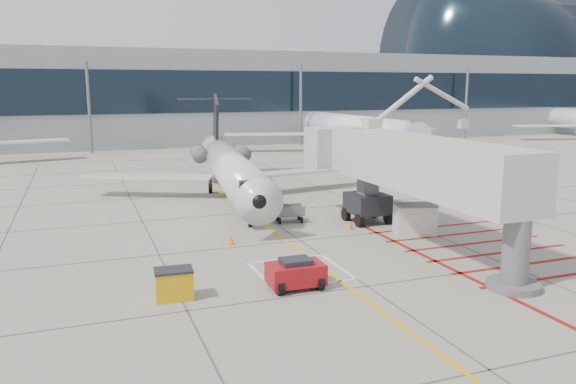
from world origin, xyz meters
name	(u,v)px	position (x,y,z in m)	size (l,w,h in m)	color
ground_plane	(329,261)	(0.00, 0.00, 0.00)	(260.00, 260.00, 0.00)	gray
regional_jet	(235,153)	(-0.83, 15.03, 3.91)	(23.65, 29.82, 7.82)	silver
jet_bridge	(426,176)	(5.80, 0.32, 4.00)	(9.48, 20.02, 8.01)	beige
pushback_tug	(296,272)	(-3.04, -3.08, 0.71)	(2.43, 1.52, 1.42)	#A50F17
spill_bin	(174,284)	(-8.25, -2.52, 0.66)	(1.52, 1.01, 1.32)	#D6980B
baggage_cart	(289,213)	(1.01, 8.45, 0.58)	(1.85, 1.17, 1.17)	#5B5B60
ground_power_unit	(415,219)	(6.95, 2.93, 0.93)	(2.34, 1.37, 1.85)	silver
cone_nose	(231,240)	(-3.91, 4.67, 0.25)	(0.36, 0.36, 0.50)	orange
cone_side	(350,226)	(3.88, 5.32, 0.24)	(0.34, 0.34, 0.47)	#F9540D
terminal_building	(211,97)	(10.00, 70.00, 7.00)	(180.00, 28.00, 14.00)	gray
terminal_glass_band	(232,92)	(10.00, 55.95, 8.00)	(180.00, 0.10, 6.00)	black
terminal_dome	(499,60)	(70.00, 70.00, 14.00)	(40.00, 28.00, 28.00)	black
bg_aircraft_c	(343,110)	(23.20, 46.00, 5.51)	(33.09, 36.76, 11.03)	silver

